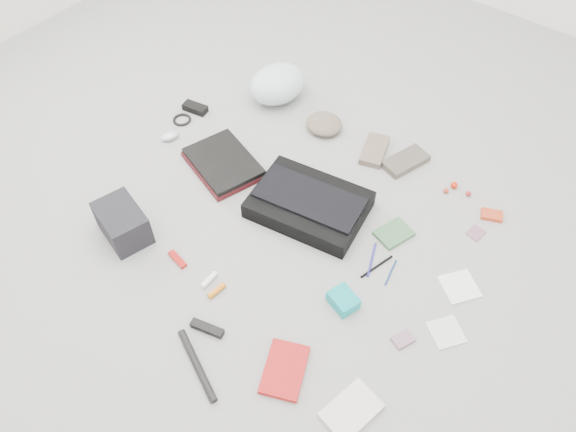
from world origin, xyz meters
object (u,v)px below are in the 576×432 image
Objects in this scene: messenger_bag at (309,205)px; camera_bag at (123,223)px; laptop at (223,161)px; book_red at (285,370)px; bike_helmet at (277,84)px; accordion_wallet at (343,300)px.

camera_bag is (-0.50, -0.54, 0.03)m from messenger_bag.
book_red is (0.79, -0.57, -0.02)m from laptop.
bike_helmet is at bearing 106.10° from book_red.
laptop is at bearing 99.58° from camera_bag.
accordion_wallet reaches higher than laptop.
book_red is at bearing -18.08° from laptop.
messenger_bag is at bearing 63.27° from camera_bag.
messenger_bag is at bearing 159.99° from accordion_wallet.
camera_bag is 0.90m from accordion_wallet.
laptop reaches higher than book_red.
book_red is at bearing -73.79° from accordion_wallet.
bike_helmet is 1.18m from accordion_wallet.
book_red is at bearing 11.58° from camera_bag.
laptop is at bearing 120.43° from book_red.
camera_bag is at bearing -75.60° from bike_helmet.
camera_bag is 0.85m from book_red.
accordion_wallet is (0.36, -0.27, -0.01)m from messenger_bag.
messenger_bag is at bearing -29.67° from bike_helmet.
camera_bag reaches higher than accordion_wallet.
book_red is at bearing -38.83° from bike_helmet.
laptop is 1.65× the size of book_red.
accordion_wallet is (0.86, 0.27, -0.04)m from camera_bag.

